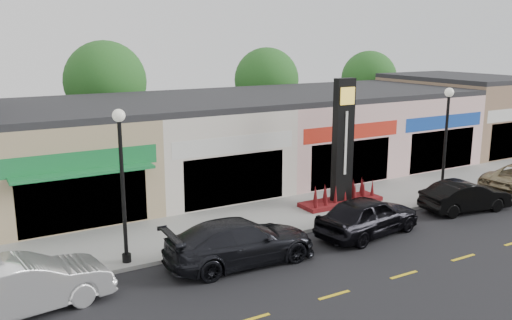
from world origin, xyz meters
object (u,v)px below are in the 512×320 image
(pylon_sign, at_px, (342,161))
(car_dark_sedan, at_px, (241,242))
(lamp_west_near, at_px, (122,171))
(car_black_conv, at_px, (466,196))
(car_black_sedan, at_px, (368,216))
(lamp_east_near, at_px, (446,132))
(car_white_van, at_px, (23,286))

(pylon_sign, relative_size, car_dark_sedan, 1.07)
(lamp_west_near, bearing_deg, car_black_conv, -6.38)
(lamp_west_near, bearing_deg, car_black_sedan, -11.20)
(car_black_conv, bearing_deg, pylon_sign, 61.50)
(lamp_west_near, distance_m, lamp_east_near, 16.00)
(lamp_west_near, bearing_deg, car_white_van, -153.76)
(pylon_sign, relative_size, car_black_conv, 1.38)
(car_white_van, distance_m, car_black_sedan, 13.11)
(lamp_west_near, distance_m, car_white_van, 4.80)
(lamp_east_near, xyz_separation_m, car_dark_sedan, (-12.35, -1.80, -2.67))
(lamp_east_near, bearing_deg, car_white_van, -174.83)
(lamp_east_near, distance_m, car_white_van, 19.85)
(lamp_west_near, bearing_deg, pylon_sign, 8.77)
(lamp_east_near, bearing_deg, car_dark_sedan, -171.73)
(lamp_east_near, distance_m, pylon_sign, 5.42)
(car_white_van, bearing_deg, car_black_sedan, -98.38)
(car_white_van, bearing_deg, pylon_sign, -84.52)
(lamp_west_near, relative_size, lamp_east_near, 1.00)
(car_black_conv, bearing_deg, car_dark_sedan, 98.40)
(car_black_sedan, bearing_deg, car_black_conv, -97.36)
(lamp_west_near, relative_size, pylon_sign, 0.91)
(car_black_conv, bearing_deg, lamp_east_near, -3.91)
(car_dark_sedan, bearing_deg, car_black_conv, -87.87)
(lamp_east_near, height_order, car_white_van, lamp_east_near)
(car_dark_sedan, bearing_deg, lamp_east_near, -79.84)
(car_white_van, xyz_separation_m, car_black_sedan, (13.11, -0.11, -0.01))
(car_black_sedan, bearing_deg, pylon_sign, -31.18)
(lamp_east_near, relative_size, car_white_van, 1.08)
(pylon_sign, bearing_deg, car_black_sedan, -112.53)
(lamp_west_near, distance_m, car_dark_sedan, 4.86)
(lamp_east_near, xyz_separation_m, car_white_van, (-19.60, -1.77, -2.64))
(car_dark_sedan, relative_size, car_black_conv, 1.28)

